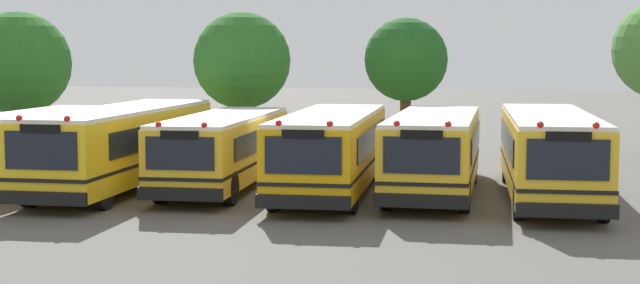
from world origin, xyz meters
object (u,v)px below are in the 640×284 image
object	(u,v)px
school_bus_4	(434,151)
tree_2	(408,58)
school_bus_0	(24,145)
school_bus_5	(549,152)
school_bus_2	(224,148)
school_bus_3	(331,149)
tree_1	(240,60)
tree_0	(20,63)
school_bus_1	(122,144)

from	to	relation	value
school_bus_4	tree_2	size ratio (longest dim) A/B	1.61
school_bus_0	school_bus_5	world-z (taller)	school_bus_5
school_bus_2	school_bus_3	world-z (taller)	school_bus_3
school_bus_2	tree_2	xyz separation A→B (m)	(5.26, 8.47, 2.85)
school_bus_4	school_bus_5	xyz separation A→B (m)	(3.46, -0.19, 0.05)
school_bus_0	tree_1	size ratio (longest dim) A/B	1.70
school_bus_3	tree_1	bearing A→B (deg)	-58.94
tree_2	tree_0	bearing A→B (deg)	-178.84
school_bus_2	school_bus_5	world-z (taller)	school_bus_5
tree_0	school_bus_5	bearing A→B (deg)	-21.18
school_bus_0	tree_1	world-z (taller)	tree_1
school_bus_1	school_bus_3	size ratio (longest dim) A/B	1.12
school_bus_1	tree_0	xyz separation A→B (m)	(-8.08, 8.55, 2.50)
school_bus_5	tree_2	world-z (taller)	tree_2
school_bus_5	tree_0	bearing A→B (deg)	-22.58
school_bus_2	school_bus_5	size ratio (longest dim) A/B	0.89
school_bus_4	tree_0	bearing A→B (deg)	-23.19
school_bus_1	school_bus_4	xyz separation A→B (m)	(10.13, 0.34, -0.06)
tree_1	school_bus_2	bearing A→B (deg)	-78.75
tree_0	tree_1	size ratio (longest dim) A/B	1.02
tree_1	tree_0	bearing A→B (deg)	178.20
school_bus_0	school_bus_1	distance (m)	3.50
school_bus_4	tree_1	distance (m)	11.83
school_bus_5	school_bus_2	bearing A→B (deg)	-2.92
school_bus_1	school_bus_2	xyz separation A→B (m)	(3.31, 0.43, -0.12)
school_bus_0	school_bus_2	distance (m)	6.81
school_bus_0	school_bus_2	xyz separation A→B (m)	(6.80, 0.36, 0.00)
school_bus_5	tree_1	distance (m)	14.59
school_bus_3	tree_2	size ratio (longest dim) A/B	1.74
school_bus_0	school_bus_5	distance (m)	17.09
tree_2	school_bus_5	bearing A→B (deg)	-60.10
tree_0	tree_1	bearing A→B (deg)	-1.80
school_bus_4	tree_1	xyz separation A→B (m)	(-8.38, 7.90, 2.72)
school_bus_1	school_bus_2	size ratio (longest dim) A/B	1.19
school_bus_5	tree_2	bearing A→B (deg)	-61.51
school_bus_1	tree_2	bearing A→B (deg)	-133.53
school_bus_3	school_bus_4	size ratio (longest dim) A/B	1.08
school_bus_3	school_bus_4	distance (m)	3.23
school_bus_4	tree_0	size ratio (longest dim) A/B	1.51
tree_0	school_bus_4	bearing A→B (deg)	-24.27
school_bus_2	school_bus_3	xyz separation A→B (m)	(3.61, -0.41, 0.07)
school_bus_3	school_bus_1	bearing A→B (deg)	-0.94
school_bus_1	school_bus_2	bearing A→B (deg)	-172.25
school_bus_3	tree_0	size ratio (longest dim) A/B	1.64
tree_0	school_bus_3	bearing A→B (deg)	-29.65
school_bus_0	tree_0	distance (m)	10.00
school_bus_1	school_bus_3	distance (m)	6.92
school_bus_0	school_bus_2	world-z (taller)	school_bus_2
tree_0	tree_1	xyz separation A→B (m)	(9.83, -0.31, 0.15)
tree_1	tree_2	size ratio (longest dim) A/B	1.05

